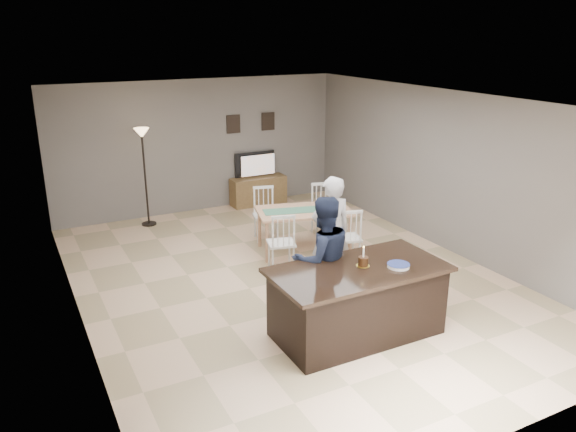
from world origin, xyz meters
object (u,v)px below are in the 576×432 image
tv_console (258,191)px  television (257,165)px  floor_lamp (143,151)px  man (322,259)px  birthday_cake (363,261)px  dining_table (304,217)px  kitchen_island (357,301)px  plate_stack (398,265)px  woman (331,233)px

tv_console → television: television is taller
tv_console → floor_lamp: bearing=-174.2°
man → birthday_cake: (0.26, -0.52, 0.12)m
dining_table → kitchen_island: bearing=-90.7°
man → plate_stack: size_ratio=6.11×
man → plate_stack: bearing=134.9°
birthday_cake → dining_table: birthday_cake is taller
man → floor_lamp: 4.93m
man → floor_lamp: bearing=-71.4°
kitchen_island → television: size_ratio=2.35×
plate_stack → kitchen_island: bearing=154.9°
tv_console → man: man is taller
kitchen_island → tv_console: (1.20, 5.57, -0.15)m
tv_console → television: bearing=90.0°
kitchen_island → tv_console: kitchen_island is taller
man → dining_table: 2.39m
dining_table → floor_lamp: floor_lamp is taller
television → man: man is taller
woman → birthday_cake: bearing=80.4°
television → plate_stack: bearing=82.6°
television → floor_lamp: 2.56m
man → plate_stack: 0.98m
birthday_cake → dining_table: bearing=75.9°
kitchen_island → television: 5.78m
man → tv_console: bearing=-99.7°
man → birthday_cake: size_ratio=6.51×
kitchen_island → woman: (0.43, 1.35, 0.38)m
tv_console → floor_lamp: size_ratio=0.63×
floor_lamp → man: bearing=-77.1°
woman → tv_console: bearing=-94.9°
kitchen_island → tv_console: 5.70m
man → dining_table: bearing=-107.6°
woman → floor_lamp: bearing=-61.4°
television → man: bearing=74.8°
tv_console → kitchen_island: bearing=-102.2°
television → tv_console: bearing=90.0°
television → birthday_cake: size_ratio=3.55×
kitchen_island → dining_table: (0.76, 2.74, 0.16)m
television → man: 5.27m
woman → plate_stack: 1.56m
tv_console → plate_stack: plate_stack is taller
tv_console → woman: size_ratio=0.72×
tv_console → television: 0.57m
kitchen_island → dining_table: dining_table is taller
woman → floor_lamp: 4.36m
television → dining_table: bearing=81.4°
man → kitchen_island: bearing=113.7°
woman → floor_lamp: size_ratio=0.89×
kitchen_island → plate_stack: plate_stack is taller
tv_console → woman: (-0.77, -4.22, 0.54)m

